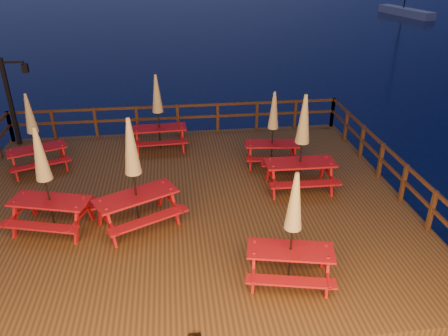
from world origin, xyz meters
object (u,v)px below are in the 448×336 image
Objects in this scene: sailboat at (405,12)px; picnic_table_1 at (273,128)px; lamp_post at (14,94)px; picnic_table_2 at (33,132)px; picnic_table_0 at (45,178)px.

sailboat reaches higher than picnic_table_1.
lamp_post is 2.43m from picnic_table_2.
sailboat reaches higher than picnic_table_2.
picnic_table_0 reaches higher than picnic_table_2.
picnic_table_2 is (1.06, -2.13, -0.53)m from lamp_post.
picnic_table_0 reaches higher than picnic_table_1.
lamp_post is at bearing 169.37° from picnic_table_1.
lamp_post is at bearing 95.20° from picnic_table_2.
picnic_table_2 is at bearing 124.31° from picnic_table_0.
picnic_table_1 is at bearing 40.50° from picnic_table_0.
picnic_table_2 reaches higher than picnic_table_1.
sailboat is at bearing 67.74° from picnic_table_0.
picnic_table_2 is at bearing -176.89° from picnic_table_1.
picnic_table_1 is 7.20m from picnic_table_2.
lamp_post reaches higher than picnic_table_2.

